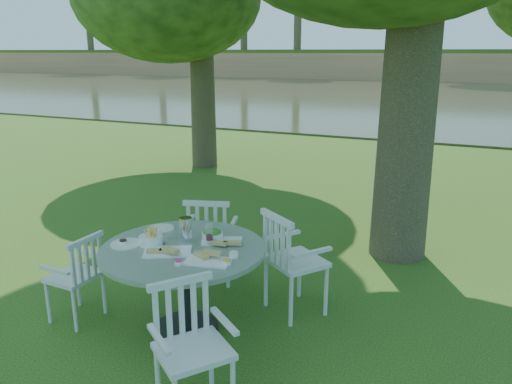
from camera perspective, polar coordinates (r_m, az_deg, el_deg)
ground at (r=5.62m, az=-0.85°, el=-8.88°), size 140.00×140.00×0.00m
table at (r=4.27m, az=-8.28°, el=-8.16°), size 1.38×1.38×0.78m
chair_ne at (r=4.53m, az=3.59°, el=-7.30°), size 0.67×0.66×0.97m
chair_nw at (r=5.14m, az=-5.35°, el=-4.80°), size 0.58×0.56×0.92m
chair_sw at (r=4.71m, az=-19.45°, el=-8.59°), size 0.40×0.42×0.81m
chair_se at (r=3.47m, az=-7.77°, el=-15.97°), size 0.61×0.62×0.89m
tableware at (r=4.27m, az=-8.66°, el=-5.40°), size 1.13×0.76×0.21m
river at (r=27.81m, az=19.99°, el=10.01°), size 100.00×28.00×0.12m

